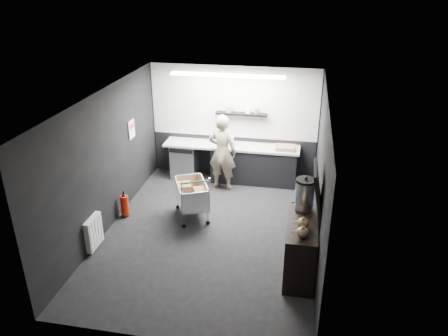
# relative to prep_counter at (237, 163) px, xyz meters

# --- Properties ---
(floor) EXTENTS (5.50, 5.50, 0.00)m
(floor) POSITION_rel_prep_counter_xyz_m (-0.14, -2.42, -0.46)
(floor) COLOR black
(floor) RESTS_ON ground
(ceiling) EXTENTS (5.50, 5.50, 0.00)m
(ceiling) POSITION_rel_prep_counter_xyz_m (-0.14, -2.42, 2.24)
(ceiling) COLOR white
(ceiling) RESTS_ON wall_back
(wall_back) EXTENTS (5.50, 0.00, 5.50)m
(wall_back) POSITION_rel_prep_counter_xyz_m (-0.14, 0.33, 0.89)
(wall_back) COLOR black
(wall_back) RESTS_ON floor
(wall_front) EXTENTS (5.50, 0.00, 5.50)m
(wall_front) POSITION_rel_prep_counter_xyz_m (-0.14, -5.17, 0.89)
(wall_front) COLOR black
(wall_front) RESTS_ON floor
(wall_left) EXTENTS (0.00, 5.50, 5.50)m
(wall_left) POSITION_rel_prep_counter_xyz_m (-2.14, -2.42, 0.89)
(wall_left) COLOR black
(wall_left) RESTS_ON floor
(wall_right) EXTENTS (0.00, 5.50, 5.50)m
(wall_right) POSITION_rel_prep_counter_xyz_m (1.86, -2.42, 0.89)
(wall_right) COLOR black
(wall_right) RESTS_ON floor
(kitchen_wall_panel) EXTENTS (3.95, 0.02, 1.70)m
(kitchen_wall_panel) POSITION_rel_prep_counter_xyz_m (-0.14, 0.31, 1.39)
(kitchen_wall_panel) COLOR silver
(kitchen_wall_panel) RESTS_ON wall_back
(dado_panel) EXTENTS (3.95, 0.02, 1.00)m
(dado_panel) POSITION_rel_prep_counter_xyz_m (-0.14, 0.31, 0.04)
(dado_panel) COLOR black
(dado_panel) RESTS_ON wall_back
(floating_shelf) EXTENTS (1.20, 0.22, 0.04)m
(floating_shelf) POSITION_rel_prep_counter_xyz_m (0.06, 0.20, 1.16)
(floating_shelf) COLOR black
(floating_shelf) RESTS_ON wall_back
(wall_clock) EXTENTS (0.20, 0.03, 0.20)m
(wall_clock) POSITION_rel_prep_counter_xyz_m (1.26, 0.30, 1.69)
(wall_clock) COLOR white
(wall_clock) RESTS_ON wall_back
(poster) EXTENTS (0.02, 0.30, 0.40)m
(poster) POSITION_rel_prep_counter_xyz_m (-2.12, -1.12, 1.09)
(poster) COLOR white
(poster) RESTS_ON wall_left
(poster_red_band) EXTENTS (0.02, 0.22, 0.10)m
(poster_red_band) POSITION_rel_prep_counter_xyz_m (-2.11, -1.12, 1.16)
(poster_red_band) COLOR red
(poster_red_band) RESTS_ON poster
(radiator) EXTENTS (0.10, 0.50, 0.60)m
(radiator) POSITION_rel_prep_counter_xyz_m (-2.08, -3.32, -0.11)
(radiator) COLOR white
(radiator) RESTS_ON wall_left
(ceiling_strip) EXTENTS (2.40, 0.20, 0.04)m
(ceiling_strip) POSITION_rel_prep_counter_xyz_m (-0.14, -0.57, 2.21)
(ceiling_strip) COLOR white
(ceiling_strip) RESTS_ON ceiling
(prep_counter) EXTENTS (3.20, 0.61, 0.90)m
(prep_counter) POSITION_rel_prep_counter_xyz_m (0.00, 0.00, 0.00)
(prep_counter) COLOR black
(prep_counter) RESTS_ON floor
(person) EXTENTS (0.71, 0.52, 1.78)m
(person) POSITION_rel_prep_counter_xyz_m (-0.27, -0.45, 0.43)
(person) COLOR beige
(person) RESTS_ON floor
(shopping_cart) EXTENTS (0.93, 1.17, 1.04)m
(shopping_cart) POSITION_rel_prep_counter_xyz_m (-0.63, -1.87, 0.04)
(shopping_cart) COLOR silver
(shopping_cart) RESTS_ON floor
(sideboard) EXTENTS (0.55, 1.29, 1.94)m
(sideboard) POSITION_rel_prep_counter_xyz_m (1.61, -3.28, 0.16)
(sideboard) COLOR black
(sideboard) RESTS_ON floor
(fire_extinguisher) EXTENTS (0.17, 0.17, 0.55)m
(fire_extinguisher) POSITION_rel_prep_counter_xyz_m (-1.99, -2.12, -0.19)
(fire_extinguisher) COLOR red
(fire_extinguisher) RESTS_ON floor
(cardboard_box) EXTENTS (0.45, 0.35, 0.09)m
(cardboard_box) POSITION_rel_prep_counter_xyz_m (1.12, -0.05, 0.49)
(cardboard_box) COLOR #A17856
(cardboard_box) RESTS_ON prep_counter
(pink_tub) EXTENTS (0.22, 0.22, 0.22)m
(pink_tub) POSITION_rel_prep_counter_xyz_m (-0.18, 0.00, 0.55)
(pink_tub) COLOR silver
(pink_tub) RESTS_ON prep_counter
(white_container) EXTENTS (0.22, 0.19, 0.16)m
(white_container) POSITION_rel_prep_counter_xyz_m (-0.37, -0.05, 0.52)
(white_container) COLOR white
(white_container) RESTS_ON prep_counter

